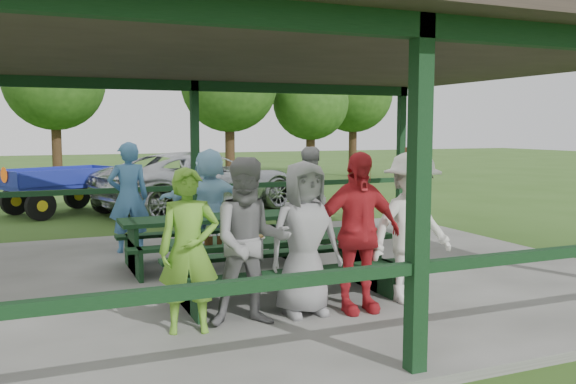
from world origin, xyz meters
name	(u,v)px	position (x,y,z in m)	size (l,w,h in m)	color
ground	(262,280)	(0.00, 0.00, 0.00)	(90.00, 90.00, 0.00)	#2E4E18
concrete_slab	(262,277)	(0.00, 0.00, 0.05)	(10.00, 8.00, 0.10)	#60605B
pavilion_structure	(261,56)	(0.00, 0.00, 3.17)	(10.60, 8.60, 3.24)	black
picnic_table_near	(281,258)	(-0.19, -1.20, 0.58)	(2.76, 1.39, 0.75)	black
picnic_table_far	(213,234)	(-0.49, 0.80, 0.58)	(2.75, 1.39, 0.75)	black
table_setting	(285,233)	(-0.13, -1.17, 0.88)	(2.43, 0.45, 0.10)	white
contestant_green	(189,251)	(-1.55, -2.06, 0.94)	(0.61, 0.40, 1.69)	#609D2A
contestant_grey_left	(250,242)	(-0.90, -2.09, 0.99)	(0.86, 0.67, 1.78)	gray
contestant_grey_mid	(304,238)	(-0.22, -1.97, 0.96)	(0.84, 0.55, 1.72)	gray
contestant_red	(357,232)	(0.37, -2.10, 1.01)	(1.07, 0.44, 1.82)	red
contestant_white_fedora	(411,228)	(1.14, -2.03, 1.00)	(1.23, 0.80, 1.85)	silver
spectator_lblue	(209,201)	(-0.27, 1.78, 0.97)	(1.62, 0.52, 1.74)	#9BD1F0
spectator_blue	(129,197)	(-1.52, 2.31, 1.03)	(0.67, 0.44, 1.85)	teal
spectator_grey	(308,197)	(1.43, 1.56, 0.98)	(0.85, 0.67, 1.76)	#9C9C9F
pickup_truck	(202,181)	(1.15, 7.71, 0.78)	(2.59, 5.61, 1.56)	silver
farm_trailer	(60,190)	(-2.37, 8.33, 0.63)	(3.55, 2.44, 1.26)	navy
tree_left	(54,81)	(-2.13, 16.51, 3.94)	(3.72, 3.72, 5.81)	black
tree_mid	(229,84)	(3.89, 13.97, 3.80)	(3.59, 3.59, 5.61)	black
tree_right	(311,103)	(7.32, 14.16, 3.19)	(3.02, 3.02, 4.72)	black
tree_far_right	(353,94)	(10.43, 16.33, 3.72)	(3.52, 3.52, 5.50)	black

